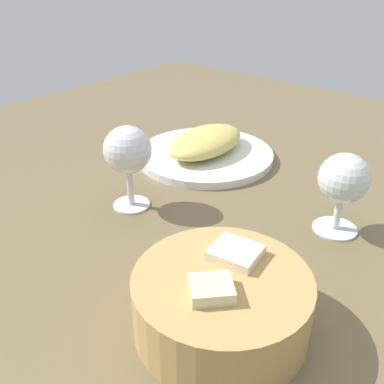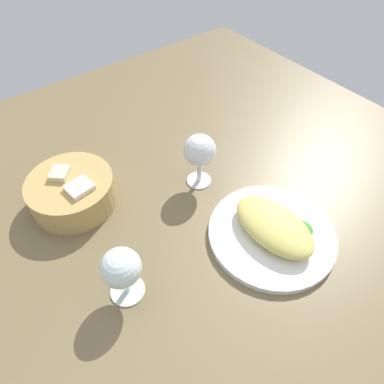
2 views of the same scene
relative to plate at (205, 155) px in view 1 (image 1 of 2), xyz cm
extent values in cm
cube|color=brown|center=(11.89, 11.64, -1.70)|extent=(140.00, 140.00, 2.00)
cylinder|color=white|center=(0.00, 0.00, 0.00)|extent=(25.21, 25.21, 1.40)
ellipsoid|color=#D1C05F|center=(0.00, 0.00, 2.73)|extent=(17.98, 10.96, 4.05)
cone|color=#43872D|center=(-2.99, -5.09, 1.42)|extent=(4.86, 4.86, 1.45)
cylinder|color=tan|center=(32.12, 27.23, 2.58)|extent=(17.96, 17.96, 6.56)
cube|color=beige|center=(34.65, 27.82, 5.12)|extent=(5.38, 5.36, 4.00)
cube|color=beige|center=(28.55, 26.28, 4.43)|extent=(5.06, 5.48, 4.92)
cylinder|color=silver|center=(20.85, 2.00, -0.40)|extent=(5.62, 5.62, 0.60)
cylinder|color=silver|center=(20.85, 2.00, 2.48)|extent=(1.00, 1.00, 5.16)
sphere|color=silver|center=(20.85, 2.00, 8.59)|extent=(7.05, 7.05, 7.05)
cylinder|color=silver|center=(7.22, 28.79, -0.40)|extent=(6.15, 6.15, 0.60)
cylinder|color=silver|center=(7.22, 28.79, 1.94)|extent=(1.00, 1.00, 4.08)
sphere|color=silver|center=(7.22, 28.79, 7.39)|extent=(6.82, 6.82, 6.82)
camera|label=1|loc=(59.68, 46.25, 33.86)|focal=41.19mm
camera|label=2|loc=(-21.62, 36.47, 56.24)|focal=32.02mm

